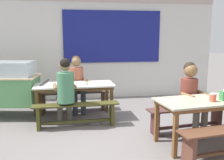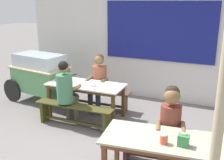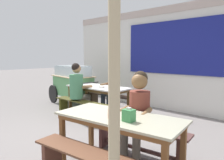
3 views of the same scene
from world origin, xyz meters
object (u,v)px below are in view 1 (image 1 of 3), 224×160
at_px(person_left_back_turned, 65,88).
at_px(soup_bowl, 85,83).
at_px(bench_far_front, 76,112).
at_px(bench_far_back, 74,98).
at_px(food_cart, 4,85).
at_px(dining_table_near, 207,104).
at_px(person_center_facing, 77,80).
at_px(dining_table_far, 74,88).
at_px(condiment_jar, 213,97).
at_px(bench_near_back, 187,115).
at_px(person_right_near_table, 191,93).

relative_size(person_left_back_turned, soup_bowl, 10.19).
relative_size(bench_far_front, soup_bowl, 12.59).
distance_m(bench_far_back, food_cart, 1.51).
xyz_separation_m(dining_table_near, person_center_facing, (-2.00, 2.04, 0.07)).
relative_size(bench_far_back, person_center_facing, 1.25).
xyz_separation_m(food_cart, soup_bowl, (1.68, -0.40, 0.05)).
height_order(dining_table_far, condiment_jar, condiment_jar).
bearing_deg(dining_table_near, bench_near_back, 97.37).
xyz_separation_m(dining_table_far, soup_bowl, (0.21, -0.08, 0.10)).
height_order(dining_table_near, bench_near_back, dining_table_near).
relative_size(dining_table_far, person_center_facing, 1.29).
bearing_deg(food_cart, bench_near_back, -21.80).
height_order(dining_table_far, bench_far_back, dining_table_far).
xyz_separation_m(dining_table_near, soup_bowl, (-1.85, 1.50, 0.10)).
bearing_deg(food_cart, person_left_back_turned, -31.64).
bearing_deg(soup_bowl, bench_far_back, 110.65).
height_order(person_right_near_table, person_left_back_turned, person_left_back_turned).
height_order(person_right_near_table, condiment_jar, person_right_near_table).
relative_size(dining_table_far, condiment_jar, 13.04).
height_order(person_right_near_table, soup_bowl, person_right_near_table).
relative_size(dining_table_near, soup_bowl, 13.02).
height_order(dining_table_far, person_right_near_table, person_right_near_table).
height_order(food_cart, person_center_facing, person_center_facing).
distance_m(dining_table_near, bench_near_back, 0.63).
relative_size(bench_near_back, condiment_jar, 12.10).
xyz_separation_m(person_center_facing, person_right_near_table, (1.95, -1.58, 0.01)).
xyz_separation_m(bench_far_back, food_cart, (-1.45, -0.20, 0.39)).
bearing_deg(bench_near_back, bench_far_front, 165.03).
height_order(dining_table_near, bench_far_front, dining_table_near).
xyz_separation_m(dining_table_near, food_cart, (-3.52, 1.91, 0.04)).
bearing_deg(person_center_facing, person_right_near_table, -39.00).
bearing_deg(condiment_jar, person_right_near_table, 94.62).
bearing_deg(person_left_back_turned, dining_table_far, 70.67).
distance_m(bench_far_back, person_center_facing, 0.43).
bearing_deg(soup_bowl, person_center_facing, 105.47).
xyz_separation_m(bench_near_back, person_right_near_table, (0.02, -0.07, 0.43)).
height_order(dining_table_far, person_left_back_turned, person_left_back_turned).
xyz_separation_m(person_right_near_table, person_left_back_turned, (-2.18, 0.65, 0.01)).
height_order(bench_far_back, condiment_jar, condiment_jar).
height_order(bench_near_back, food_cart, food_cart).
bearing_deg(condiment_jar, bench_near_back, 96.13).
bearing_deg(soup_bowl, dining_table_far, 159.97).
bearing_deg(bench_far_back, condiment_jar, -47.16).
distance_m(dining_table_near, soup_bowl, 2.38).
xyz_separation_m(dining_table_far, person_left_back_turned, (-0.17, -0.47, 0.09)).
bearing_deg(person_left_back_turned, bench_near_back, -15.09).
distance_m(dining_table_far, food_cart, 1.50).
xyz_separation_m(dining_table_near, person_right_near_table, (-0.05, 0.46, 0.08)).
height_order(dining_table_far, person_center_facing, person_center_facing).
xyz_separation_m(bench_far_front, soup_bowl, (0.19, 0.45, 0.45)).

